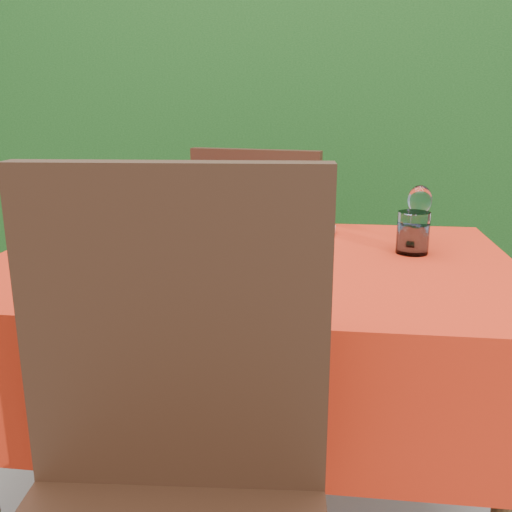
# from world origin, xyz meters

# --- Properties ---
(hedge) EXTENTS (3.20, 0.55, 1.78)m
(hedge) POSITION_xyz_m (0.00, 1.55, 0.92)
(hedge) COLOR black
(hedge) RESTS_ON ground
(dining_table) EXTENTS (1.26, 0.86, 0.75)m
(dining_table) POSITION_xyz_m (0.00, 0.00, 0.60)
(dining_table) COLOR #422B15
(dining_table) RESTS_ON ground
(chair_near) EXTENTS (0.50, 0.50, 1.04)m
(chair_near) POSITION_xyz_m (-0.04, -0.66, 0.59)
(chair_near) COLOR black
(chair_near) RESTS_ON ground
(chair_far) EXTENTS (0.51, 0.51, 0.97)m
(chair_far) POSITION_xyz_m (-0.03, 0.63, 0.55)
(chair_far) COLOR black
(chair_far) RESTS_ON ground
(pizza_plate) EXTENTS (0.44, 0.44, 0.07)m
(pizza_plate) POSITION_xyz_m (-0.06, -0.09, 0.78)
(pizza_plate) COLOR silver
(pizza_plate) RESTS_ON dining_table
(pasta_plate) EXTENTS (0.29, 0.29, 0.08)m
(pasta_plate) POSITION_xyz_m (0.06, 0.31, 0.78)
(pasta_plate) COLOR white
(pasta_plate) RESTS_ON dining_table
(water_glass) EXTENTS (0.08, 0.08, 0.11)m
(water_glass) POSITION_xyz_m (0.40, 0.10, 0.80)
(water_glass) COLOR silver
(water_glass) RESTS_ON dining_table
(wine_glass) EXTENTS (0.06, 0.06, 0.16)m
(wine_glass) POSITION_xyz_m (0.42, 0.21, 0.86)
(wine_glass) COLOR white
(wine_glass) RESTS_ON dining_table
(fork) EXTENTS (0.03, 0.21, 0.01)m
(fork) POSITION_xyz_m (-0.33, -0.08, 0.75)
(fork) COLOR silver
(fork) RESTS_ON dining_table
(steel_ramekin) EXTENTS (0.07, 0.07, 0.03)m
(steel_ramekin) POSITION_xyz_m (-0.49, 0.21, 0.76)
(steel_ramekin) COLOR silver
(steel_ramekin) RESTS_ON dining_table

